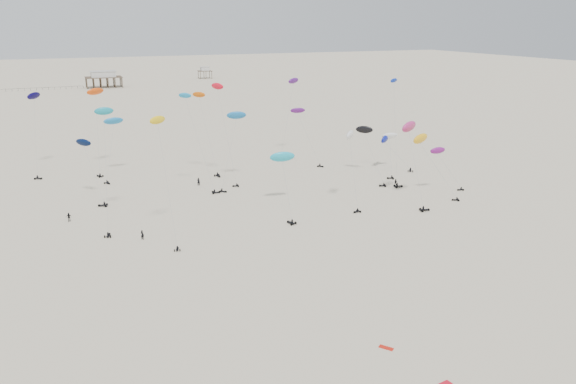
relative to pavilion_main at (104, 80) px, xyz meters
name	(u,v)px	position (x,y,z in m)	size (l,w,h in m)	color
ground_plane	(172,129)	(10.00, -150.00, -4.22)	(900.00, 900.00, 0.00)	beige
pavilion_main	(104,80)	(0.00, 0.00, 0.00)	(21.00, 13.00, 9.80)	brown
pavilion_small	(205,73)	(70.00, 30.00, -0.74)	(9.00, 7.00, 8.00)	brown
pier_fence	(9,90)	(-52.00, 0.00, -3.45)	(80.20, 0.20, 1.50)	black
rig_0	(303,123)	(32.18, -219.71, 7.75)	(8.42, 6.33, 16.47)	black
rig_1	(105,149)	(-21.66, -246.31, 10.84)	(4.99, 13.39, 23.64)	black
rig_2	(221,106)	(8.19, -223.77, 14.24)	(3.40, 13.10, 24.70)	black
rig_3	(207,130)	(5.83, -218.44, 7.55)	(5.43, 8.25, 21.49)	black
rig_4	(35,111)	(-34.65, -195.12, 11.54)	(4.64, 17.32, 22.54)	black
rig_5	(163,154)	(-12.86, -258.40, 11.64)	(3.59, 12.28, 22.93)	black
rig_6	(113,128)	(-16.41, -207.77, 7.85)	(7.42, 13.51, 16.78)	black
rig_7	(199,140)	(0.33, -231.79, 8.03)	(7.14, 8.95, 23.03)	black
rig_8	(96,105)	(-19.47, -200.57, 13.09)	(5.60, 14.57, 22.70)	black
rig_9	(442,158)	(52.43, -253.90, 3.79)	(8.79, 3.63, 11.24)	black
rig_10	(390,143)	(52.08, -232.31, 3.22)	(9.09, 12.30, 13.70)	black
rig_11	(396,146)	(46.61, -243.55, 4.96)	(7.58, 13.73, 26.28)	black
rig_12	(351,148)	(28.08, -253.94, 8.31)	(4.95, 10.47, 16.55)	black
rig_13	(367,138)	(44.05, -233.86, 5.34)	(5.76, 17.10, 17.51)	black
rig_14	(411,138)	(42.60, -255.05, 9.45)	(7.31, 14.98, 18.81)	black
rig_15	(284,166)	(14.29, -249.29, 4.62)	(7.81, 16.76, 16.92)	black
rig_16	(389,144)	(52.57, -231.22, 2.62)	(8.38, 10.09, 10.48)	black
rig_17	(424,144)	(45.35, -255.99, 8.13)	(10.16, 9.24, 15.71)	black
rig_18	(89,161)	(-23.95, -228.96, 4.77)	(5.58, 12.16, 14.61)	black
rig_19	(234,126)	(10.35, -227.26, 9.70)	(10.52, 11.95, 18.96)	black
rig_20	(290,101)	(34.42, -205.61, 11.77)	(10.17, 9.93, 23.10)	black
spectator_0	(143,239)	(-17.51, -258.11, -4.22)	(0.77, 0.53, 2.12)	black
spectator_1	(396,186)	(45.11, -246.39, -4.22)	(0.96, 0.56, 1.96)	black
spectator_2	(69,221)	(-29.60, -242.44, -4.22)	(1.25, 0.67, 2.12)	black
spectator_3	(199,185)	(0.76, -227.45, -4.22)	(0.84, 0.58, 2.32)	black
grounded_kite_b	(386,348)	(4.56, -306.31, -4.22)	(1.80, 0.70, 0.07)	red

